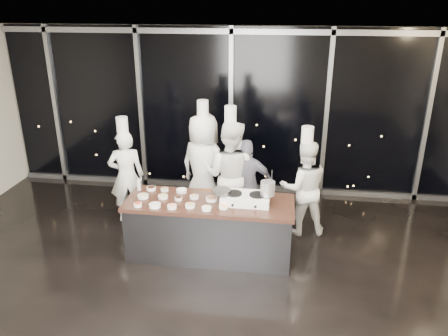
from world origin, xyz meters
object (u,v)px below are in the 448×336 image
object	(u,v)px
demo_counter	(210,228)
frying_pan	(221,191)
chef_left	(204,167)
stove	(246,198)
stock_pot	(268,188)
chef_center	(230,175)
chef_right	(304,187)
chef_far_left	(127,175)
guest	(247,184)

from	to	relation	value
demo_counter	frying_pan	world-z (taller)	frying_pan
chef_left	stove	bearing A→B (deg)	148.74
stove	chef_left	distance (m)	1.46
frying_pan	stock_pot	size ratio (longest dim) A/B	2.30
stock_pot	chef_left	bearing A→B (deg)	133.88
chef_center	chef_right	xyz separation A→B (m)	(1.21, -0.05, -0.13)
chef_left	chef_right	world-z (taller)	chef_left
chef_far_left	chef_left	world-z (taller)	chef_left
guest	stock_pot	bearing A→B (deg)	99.14
demo_counter	stove	size ratio (longest dim) A/B	3.53
frying_pan	guest	xyz separation A→B (m)	(0.29, 0.94, -0.29)
stock_pot	guest	size ratio (longest dim) A/B	0.13
demo_counter	chef_left	bearing A→B (deg)	104.17
stock_pot	chef_far_left	size ratio (longest dim) A/B	0.11
stock_pot	frying_pan	bearing A→B (deg)	-178.72
chef_far_left	chef_left	size ratio (longest dim) A/B	0.88
chef_right	chef_far_left	bearing A→B (deg)	-10.18
demo_counter	chef_far_left	size ratio (longest dim) A/B	1.32
stove	chef_right	size ratio (longest dim) A/B	0.38
stock_pot	demo_counter	bearing A→B (deg)	-177.38
stove	chef_far_left	bearing A→B (deg)	157.74
frying_pan	chef_left	size ratio (longest dim) A/B	0.22
frying_pan	guest	bearing A→B (deg)	73.37
stock_pot	chef_left	world-z (taller)	chef_left
guest	chef_right	distance (m)	0.93
stove	chef_right	bearing A→B (deg)	45.89
chef_far_left	chef_center	world-z (taller)	chef_center
frying_pan	guest	distance (m)	1.03
chef_left	chef_center	size ratio (longest dim) A/B	1.01
stock_pot	chef_far_left	xyz separation A→B (m)	(-2.44, 0.89, -0.31)
frying_pan	chef_right	size ratio (longest dim) A/B	0.26
chef_far_left	chef_right	bearing A→B (deg)	161.64
demo_counter	chef_center	bearing A→B (deg)	79.15
stock_pot	guest	bearing A→B (deg)	112.28
frying_pan	chef_center	distance (m)	0.94
stock_pot	chef_center	size ratio (longest dim) A/B	0.10
stove	chef_center	size ratio (longest dim) A/B	0.33
frying_pan	demo_counter	bearing A→B (deg)	-171.45
stock_pot	chef_center	bearing A→B (deg)	125.54
stove	chef_left	xyz separation A→B (m)	(-0.84, 1.20, -0.01)
stove	guest	size ratio (longest dim) A/B	0.45
stove	chef_right	world-z (taller)	chef_right
chef_far_left	chef_right	distance (m)	2.99
guest	chef_right	world-z (taller)	chef_right
chef_left	guest	bearing A→B (deg)	-175.45
stove	chef_far_left	distance (m)	2.31
chef_far_left	demo_counter	bearing A→B (deg)	131.84
chef_left	guest	world-z (taller)	chef_left
frying_pan	chef_center	bearing A→B (deg)	89.58
chef_left	guest	xyz separation A→B (m)	(0.77, -0.27, -0.17)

